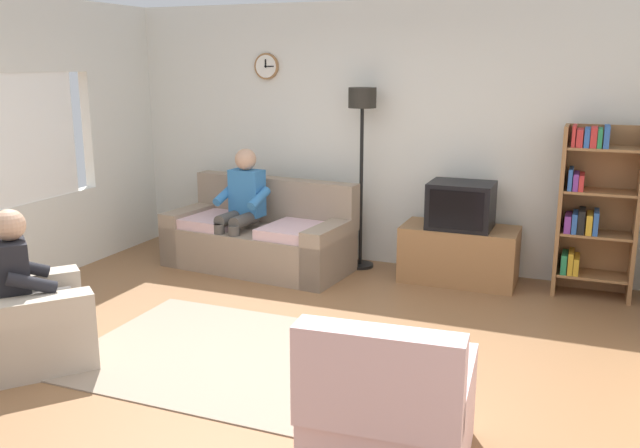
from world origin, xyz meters
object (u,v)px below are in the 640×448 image
at_px(tv, 461,205).
at_px(armchair_near_window, 19,324).
at_px(couch, 260,238).
at_px(tv_stand, 459,254).
at_px(bookshelf, 593,207).
at_px(floor_lamp, 362,128).
at_px(armchair_near_bookshelf, 390,417).
at_px(person_in_left_armchair, 28,280).
at_px(person_on_couch, 241,202).

height_order(tv, armchair_near_window, tv).
height_order(couch, tv_stand, couch).
bearing_deg(bookshelf, floor_lamp, 179.28).
xyz_separation_m(couch, tv_stand, (2.01, 0.30, -0.04)).
distance_m(armchair_near_window, armchair_near_bookshelf, 2.80).
bearing_deg(floor_lamp, tv_stand, -5.40).
height_order(tv_stand, armchair_near_window, armchair_near_window).
distance_m(floor_lamp, person_in_left_armchair, 3.48).
bearing_deg(person_on_couch, floor_lamp, 24.58).
height_order(floor_lamp, person_on_couch, floor_lamp).
distance_m(floor_lamp, armchair_near_bookshelf, 3.80).
distance_m(couch, person_on_couch, 0.43).
bearing_deg(bookshelf, couch, -173.31).
bearing_deg(tv, bookshelf, 4.69).
height_order(tv_stand, person_on_couch, person_on_couch).
distance_m(tv_stand, armchair_near_window, 3.94).
bearing_deg(tv, person_on_couch, -169.86).
xyz_separation_m(tv, person_in_left_armchair, (-2.48, -2.93, -0.16)).
height_order(bookshelf, armchair_near_bookshelf, bookshelf).
distance_m(couch, person_in_left_armchair, 2.71).
height_order(tv_stand, person_in_left_armchair, person_in_left_armchair).
bearing_deg(couch, person_on_couch, -143.65).
distance_m(bookshelf, floor_lamp, 2.30).
relative_size(bookshelf, armchair_near_bookshelf, 1.66).
xyz_separation_m(bookshelf, floor_lamp, (-2.21, 0.03, 0.63)).
distance_m(tv_stand, armchair_near_bookshelf, 3.29).
relative_size(tv_stand, armchair_near_bookshelf, 1.17).
bearing_deg(armchair_near_window, floor_lamp, 64.50).
relative_size(tv, floor_lamp, 0.32).
distance_m(couch, tv_stand, 2.04).
xyz_separation_m(armchair_near_bookshelf, person_in_left_armchair, (-2.74, 0.32, 0.32)).
bearing_deg(armchair_near_window, person_on_couch, 81.86).
distance_m(tv_stand, floor_lamp, 1.58).
bearing_deg(person_in_left_armchair, armchair_near_bookshelf, -6.74).
xyz_separation_m(couch, bookshelf, (3.18, 0.37, 0.51)).
relative_size(bookshelf, armchair_near_window, 1.31).
xyz_separation_m(armchair_near_window, armchair_near_bookshelf, (2.79, -0.25, 0.00)).
xyz_separation_m(tv_stand, armchair_near_window, (-2.54, -3.02, 0.02)).
relative_size(floor_lamp, armchair_near_bookshelf, 1.97).
distance_m(couch, tv, 2.08).
height_order(couch, bookshelf, bookshelf).
bearing_deg(person_in_left_armchair, bookshelf, 39.71).
xyz_separation_m(bookshelf, armchair_near_bookshelf, (-0.91, -3.35, -0.53)).
bearing_deg(person_on_couch, tv, 10.14).
xyz_separation_m(couch, person_in_left_armchair, (-0.46, -2.65, 0.29)).
relative_size(couch, bookshelf, 1.27).
distance_m(bookshelf, person_in_left_armchair, 4.74).
xyz_separation_m(person_on_couch, person_in_left_armchair, (-0.32, -2.54, -0.09)).
bearing_deg(couch, bookshelf, 6.69).
height_order(tv_stand, armchair_near_bookshelf, armchair_near_bookshelf).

